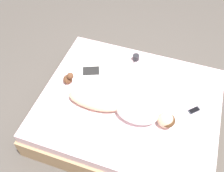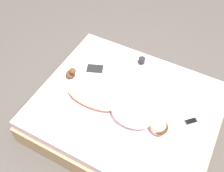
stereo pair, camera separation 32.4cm
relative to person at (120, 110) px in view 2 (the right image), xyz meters
name	(u,v)px [view 2 (the right image)]	position (x,y,z in m)	size (l,w,h in m)	color
ground_plane	(126,122)	(-0.19, 0.01, -0.54)	(12.00, 12.00, 0.00)	#4C4742
bed	(126,113)	(-0.19, 0.01, -0.32)	(1.81, 2.19, 0.45)	tan
person	(120,110)	(0.00, 0.00, 0.00)	(0.32, 1.28, 0.19)	#DBB28E
open_magazine	(96,63)	(-0.59, -0.66, -0.08)	(0.55, 0.47, 0.01)	white
coffee_mug	(142,61)	(-0.88, -0.11, -0.04)	(0.13, 0.09, 0.08)	#232328
cell_phone	(191,121)	(-0.30, 0.76, -0.08)	(0.15, 0.15, 0.01)	#333842
plush_toy	(71,73)	(-0.22, -0.81, -0.01)	(0.13, 0.14, 0.18)	brown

